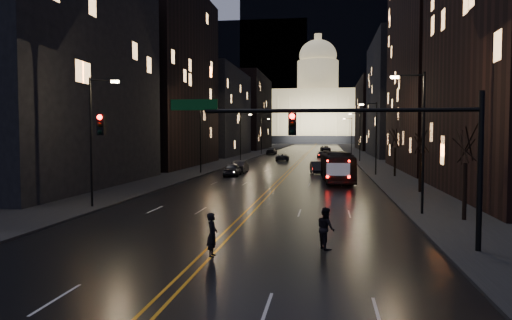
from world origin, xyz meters
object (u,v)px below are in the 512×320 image
at_px(oncoming_car_b, 240,167).
at_px(pedestrian_b, 326,228).
at_px(bus, 337,167).
at_px(pedestrian_a, 212,235).
at_px(traffic_signal, 347,135).
at_px(oncoming_car_a, 232,170).
at_px(receding_car_a, 318,168).

xyz_separation_m(oncoming_car_b, pedestrian_b, (11.21, -41.75, 0.15)).
distance_m(bus, pedestrian_b, 31.12).
bearing_deg(oncoming_car_b, bus, 139.38).
bearing_deg(pedestrian_a, traffic_signal, -71.78).
height_order(bus, pedestrian_b, bus).
bearing_deg(pedestrian_a, oncoming_car_b, 7.07).
bearing_deg(oncoming_car_a, pedestrian_a, 96.78).
bearing_deg(oncoming_car_a, bus, 152.04).
bearing_deg(receding_car_a, oncoming_car_b, 175.90).
relative_size(traffic_signal, bus, 1.49).
bearing_deg(pedestrian_a, receding_car_a, -5.99).
bearing_deg(bus, receding_car_a, 97.11).
distance_m(bus, pedestrian_a, 33.70).
bearing_deg(receding_car_a, oncoming_car_a, -159.40).
distance_m(traffic_signal, receding_car_a, 42.58).
height_order(traffic_signal, pedestrian_a, traffic_signal).
height_order(traffic_signal, bus, traffic_signal).
xyz_separation_m(oncoming_car_a, oncoming_car_b, (0.12, 4.82, 0.01)).
relative_size(oncoming_car_b, pedestrian_b, 2.55).
distance_m(oncoming_car_b, pedestrian_a, 44.31).
relative_size(bus, pedestrian_a, 6.24).
xyz_separation_m(traffic_signal, pedestrian_a, (-5.62, -2.00, -4.17)).
height_order(oncoming_car_b, pedestrian_a, pedestrian_a).
relative_size(receding_car_a, pedestrian_b, 2.53).
distance_m(oncoming_car_a, pedestrian_a, 39.57).
distance_m(oncoming_car_b, receding_car_a, 10.10).
height_order(traffic_signal, receding_car_a, traffic_signal).
height_order(receding_car_a, pedestrian_b, pedestrian_b).
relative_size(traffic_signal, oncoming_car_a, 3.75).
bearing_deg(oncoming_car_b, receding_car_a, -177.03).
height_order(oncoming_car_a, pedestrian_b, pedestrian_b).
bearing_deg(receding_car_a, pedestrian_a, -101.47).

